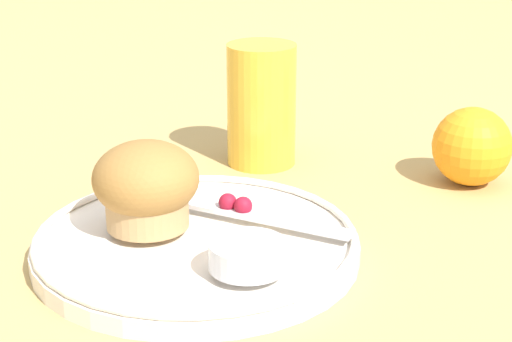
{
  "coord_description": "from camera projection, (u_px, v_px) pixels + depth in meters",
  "views": [
    {
      "loc": [
        0.33,
        -0.48,
        0.29
      ],
      "look_at": [
        0.02,
        0.06,
        0.06
      ],
      "focal_mm": 60.0,
      "sensor_mm": 36.0,
      "label": 1
    }
  ],
  "objects": [
    {
      "name": "cream_ramekin",
      "position": [
        248.0,
        254.0,
        0.59
      ],
      "size": [
        0.05,
        0.05,
        0.02
      ],
      "color": "silver",
      "rests_on": "plate"
    },
    {
      "name": "ground_plane",
      "position": [
        191.0,
        260.0,
        0.65
      ],
      "size": [
        3.0,
        3.0,
        0.0
      ],
      "primitive_type": "plane",
      "color": "tan"
    },
    {
      "name": "berry_pair",
      "position": [
        235.0,
        204.0,
        0.68
      ],
      "size": [
        0.03,
        0.01,
        0.01
      ],
      "color": "maroon",
      "rests_on": "plate"
    },
    {
      "name": "orange_fruit",
      "position": [
        472.0,
        146.0,
        0.78
      ],
      "size": [
        0.07,
        0.07,
        0.07
      ],
      "color": "orange",
      "rests_on": "ground_plane"
    },
    {
      "name": "plate",
      "position": [
        198.0,
        244.0,
        0.65
      ],
      "size": [
        0.25,
        0.25,
        0.02
      ],
      "color": "silver",
      "rests_on": "ground_plane"
    },
    {
      "name": "muffin",
      "position": [
        142.0,
        188.0,
        0.64
      ],
      "size": [
        0.08,
        0.08,
        0.07
      ],
      "color": "tan",
      "rests_on": "plate"
    },
    {
      "name": "butter_knife",
      "position": [
        248.0,
        215.0,
        0.68
      ],
      "size": [
        0.18,
        0.02,
        0.0
      ],
      "rotation": [
        0.0,
        0.0,
        0.05
      ],
      "color": "silver",
      "rests_on": "plate"
    },
    {
      "name": "juice_glass",
      "position": [
        261.0,
        105.0,
        0.83
      ],
      "size": [
        0.07,
        0.07,
        0.12
      ],
      "color": "gold",
      "rests_on": "ground_plane"
    }
  ]
}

